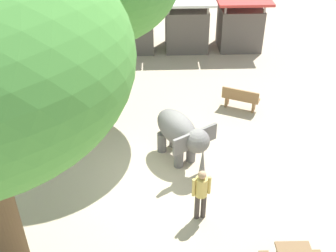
{
  "coord_description": "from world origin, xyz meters",
  "views": [
    {
      "loc": [
        -0.22,
        -9.77,
        8.48
      ],
      "look_at": [
        0.24,
        1.46,
        0.8
      ],
      "focal_mm": 44.54,
      "sensor_mm": 36.0,
      "label": 1
    }
  ],
  "objects_px": {
    "market_stall_green": "(132,27)",
    "market_stall_white": "(186,26)",
    "feed_bucket": "(180,133)",
    "market_stall_red": "(240,25)",
    "person_handler": "(201,191)",
    "elephant": "(181,133)",
    "wooden_bench": "(240,98)",
    "market_stall_blue": "(78,27)"
  },
  "relations": [
    {
      "from": "market_stall_blue",
      "to": "elephant",
      "type": "bearing_deg",
      "value": -63.7
    },
    {
      "from": "elephant",
      "to": "person_handler",
      "type": "relative_size",
      "value": 1.38
    },
    {
      "from": "market_stall_red",
      "to": "person_handler",
      "type": "bearing_deg",
      "value": -105.24
    },
    {
      "from": "elephant",
      "to": "market_stall_red",
      "type": "xyz_separation_m",
      "value": [
        3.45,
        8.8,
        0.1
      ]
    },
    {
      "from": "person_handler",
      "to": "market_stall_white",
      "type": "relative_size",
      "value": 0.64
    },
    {
      "from": "market_stall_green",
      "to": "market_stall_white",
      "type": "distance_m",
      "value": 2.6
    },
    {
      "from": "person_handler",
      "to": "wooden_bench",
      "type": "height_order",
      "value": "person_handler"
    },
    {
      "from": "person_handler",
      "to": "market_stall_white",
      "type": "height_order",
      "value": "market_stall_white"
    },
    {
      "from": "market_stall_red",
      "to": "wooden_bench",
      "type": "bearing_deg",
      "value": -99.59
    },
    {
      "from": "wooden_bench",
      "to": "market_stall_blue",
      "type": "distance_m",
      "value": 8.99
    },
    {
      "from": "wooden_bench",
      "to": "person_handler",
      "type": "bearing_deg",
      "value": -85.52
    },
    {
      "from": "market_stall_blue",
      "to": "feed_bucket",
      "type": "height_order",
      "value": "market_stall_blue"
    },
    {
      "from": "feed_bucket",
      "to": "market_stall_green",
      "type": "bearing_deg",
      "value": 103.43
    },
    {
      "from": "person_handler",
      "to": "elephant",
      "type": "bearing_deg",
      "value": -2.04
    },
    {
      "from": "person_handler",
      "to": "market_stall_green",
      "type": "height_order",
      "value": "market_stall_green"
    },
    {
      "from": "market_stall_red",
      "to": "feed_bucket",
      "type": "distance_m",
      "value": 8.35
    },
    {
      "from": "market_stall_white",
      "to": "market_stall_red",
      "type": "relative_size",
      "value": 1.0
    },
    {
      "from": "elephant",
      "to": "market_stall_red",
      "type": "distance_m",
      "value": 9.46
    },
    {
      "from": "elephant",
      "to": "market_stall_white",
      "type": "height_order",
      "value": "market_stall_white"
    },
    {
      "from": "market_stall_blue",
      "to": "feed_bucket",
      "type": "relative_size",
      "value": 7.0
    },
    {
      "from": "market_stall_white",
      "to": "elephant",
      "type": "bearing_deg",
      "value": -95.5
    },
    {
      "from": "wooden_bench",
      "to": "market_stall_white",
      "type": "distance_m",
      "value": 6.08
    },
    {
      "from": "wooden_bench",
      "to": "market_stall_red",
      "type": "bearing_deg",
      "value": 105.81
    },
    {
      "from": "elephant",
      "to": "market_stall_red",
      "type": "height_order",
      "value": "market_stall_red"
    },
    {
      "from": "person_handler",
      "to": "market_stall_green",
      "type": "distance_m",
      "value": 11.52
    },
    {
      "from": "market_stall_white",
      "to": "feed_bucket",
      "type": "distance_m",
      "value": 7.67
    },
    {
      "from": "wooden_bench",
      "to": "feed_bucket",
      "type": "xyz_separation_m",
      "value": [
        -2.41,
        -1.74,
        -0.31
      ]
    },
    {
      "from": "market_stall_green",
      "to": "market_stall_white",
      "type": "xyz_separation_m",
      "value": [
        2.6,
        0.0,
        0.0
      ]
    },
    {
      "from": "elephant",
      "to": "market_stall_blue",
      "type": "bearing_deg",
      "value": 174.15
    },
    {
      "from": "market_stall_blue",
      "to": "market_stall_red",
      "type": "xyz_separation_m",
      "value": [
        7.8,
        0.0,
        0.0
      ]
    },
    {
      "from": "market_stall_blue",
      "to": "market_stall_white",
      "type": "height_order",
      "value": "same"
    },
    {
      "from": "person_handler",
      "to": "market_stall_red",
      "type": "distance_m",
      "value": 11.74
    },
    {
      "from": "elephant",
      "to": "person_handler",
      "type": "xyz_separation_m",
      "value": [
        0.36,
        -2.52,
        -0.09
      ]
    },
    {
      "from": "feed_bucket",
      "to": "wooden_bench",
      "type": "bearing_deg",
      "value": 35.83
    },
    {
      "from": "market_stall_blue",
      "to": "feed_bucket",
      "type": "xyz_separation_m",
      "value": [
        4.41,
        -7.57,
        -0.98
      ]
    },
    {
      "from": "elephant",
      "to": "wooden_bench",
      "type": "distance_m",
      "value": 3.91
    },
    {
      "from": "person_handler",
      "to": "feed_bucket",
      "type": "distance_m",
      "value": 3.85
    },
    {
      "from": "person_handler",
      "to": "market_stall_green",
      "type": "relative_size",
      "value": 0.64
    },
    {
      "from": "elephant",
      "to": "market_stall_red",
      "type": "relative_size",
      "value": 0.88
    },
    {
      "from": "elephant",
      "to": "market_stall_white",
      "type": "bearing_deg",
      "value": 142.35
    },
    {
      "from": "person_handler",
      "to": "feed_bucket",
      "type": "bearing_deg",
      "value": -5.53
    },
    {
      "from": "wooden_bench",
      "to": "market_stall_red",
      "type": "height_order",
      "value": "market_stall_red"
    }
  ]
}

